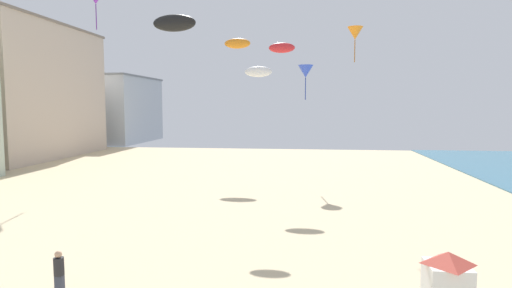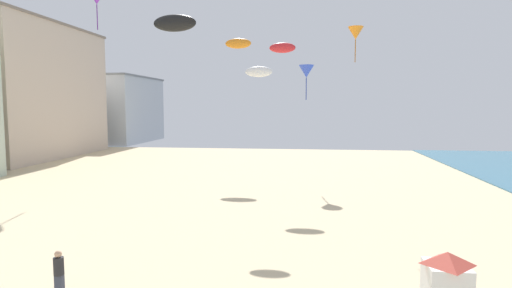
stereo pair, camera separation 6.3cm
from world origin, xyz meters
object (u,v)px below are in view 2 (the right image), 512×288
object	(u,v)px
kite_flyer	(59,271)
kite_black_parafoil	(175,23)
kite_blue_delta	(306,71)
kite_white_parafoil	(259,72)
lifeguard_stand	(447,277)
kite_orange_delta	(356,33)
kite_red_parafoil	(282,48)
kite_orange_parafoil	(238,43)

from	to	relation	value
kite_flyer	kite_black_parafoil	size ratio (longest dim) A/B	0.67
kite_blue_delta	kite_white_parafoil	xyz separation A→B (m)	(-2.74, -12.56, -0.99)
kite_flyer	lifeguard_stand	size ratio (longest dim) A/B	0.64
kite_orange_delta	kite_black_parafoil	xyz separation A→B (m)	(-10.31, -3.40, 0.20)
kite_red_parafoil	kite_orange_delta	distance (m)	8.10
kite_blue_delta	kite_white_parafoil	size ratio (longest dim) A/B	1.88
lifeguard_stand	kite_red_parafoil	size ratio (longest dim) A/B	1.25
kite_red_parafoil	kite_orange_delta	size ratio (longest dim) A/B	0.95
lifeguard_stand	kite_orange_parafoil	bearing A→B (deg)	114.53
kite_flyer	kite_red_parafoil	world-z (taller)	kite_red_parafoil
kite_orange_parafoil	kite_orange_delta	xyz separation A→B (m)	(9.76, -15.00, -1.72)
kite_blue_delta	kite_orange_parafoil	xyz separation A→B (m)	(-6.76, 4.31, 3.15)
kite_flyer	kite_black_parafoil	bearing A→B (deg)	-105.58
kite_blue_delta	kite_red_parafoil	size ratio (longest dim) A/B	1.48
kite_flyer	lifeguard_stand	xyz separation A→B (m)	(12.10, -1.19, 0.92)
kite_orange_parafoil	kite_red_parafoil	bearing A→B (deg)	-60.08
kite_flyer	kite_orange_delta	xyz separation A→B (m)	(11.15, 13.84, 9.98)
lifeguard_stand	kite_orange_delta	size ratio (longest dim) A/B	1.19
kite_flyer	kite_blue_delta	size ratio (longest dim) A/B	0.54
lifeguard_stand	kite_blue_delta	xyz separation A→B (m)	(-3.96, 25.72, 7.64)
kite_orange_delta	kite_white_parafoil	bearing A→B (deg)	-161.89
kite_flyer	kite_black_parafoil	xyz separation A→B (m)	(0.84, 10.44, 10.19)
lifeguard_stand	kite_orange_parafoil	size ratio (longest dim) A/B	0.98
kite_orange_parafoil	kite_blue_delta	bearing A→B (deg)	-32.54
lifeguard_stand	kite_blue_delta	world-z (taller)	kite_blue_delta
lifeguard_stand	kite_white_parafoil	distance (m)	16.19
kite_red_parafoil	kite_white_parafoil	distance (m)	8.77
kite_blue_delta	kite_black_parafoil	world-z (taller)	kite_black_parafoil
kite_black_parafoil	lifeguard_stand	bearing A→B (deg)	-45.95
kite_white_parafoil	kite_orange_delta	distance (m)	6.51
kite_orange_parafoil	kite_black_parafoil	xyz separation A→B (m)	(-0.55, -18.39, -1.52)
kite_blue_delta	kite_black_parafoil	xyz separation A→B (m)	(-7.30, -14.08, 1.63)
kite_flyer	kite_orange_parafoil	size ratio (longest dim) A/B	0.63
kite_orange_parafoil	kite_orange_delta	size ratio (longest dim) A/B	1.21
kite_blue_delta	kite_orange_parafoil	world-z (taller)	kite_orange_parafoil
kite_flyer	kite_white_parafoil	distance (m)	15.15
kite_flyer	kite_red_parafoil	size ratio (longest dim) A/B	0.80
kite_orange_parafoil	lifeguard_stand	bearing A→B (deg)	-70.37
kite_white_parafoil	kite_blue_delta	bearing A→B (deg)	77.71
lifeguard_stand	kite_blue_delta	bearing A→B (deg)	103.64
kite_red_parafoil	kite_black_parafoil	bearing A→B (deg)	-118.88
kite_blue_delta	kite_orange_delta	distance (m)	11.19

